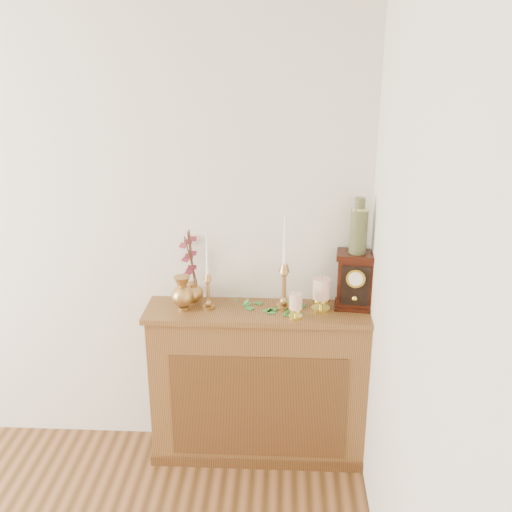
# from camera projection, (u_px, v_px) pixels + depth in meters

# --- Properties ---
(console_shelf) EXTENTS (1.24, 0.34, 0.93)m
(console_shelf) POSITION_uv_depth(u_px,v_px,m) (259.00, 388.00, 3.42)
(console_shelf) COLOR brown
(console_shelf) RESTS_ON ground
(candlestick_left) EXTENTS (0.07, 0.07, 0.41)m
(candlestick_left) POSITION_uv_depth(u_px,v_px,m) (208.00, 286.00, 3.21)
(candlestick_left) COLOR tan
(candlestick_left) RESTS_ON console_shelf
(candlestick_center) EXTENTS (0.09, 0.09, 0.53)m
(candlestick_center) POSITION_uv_depth(u_px,v_px,m) (284.00, 279.00, 3.21)
(candlestick_center) COLOR tan
(candlestick_center) RESTS_ON console_shelf
(bud_vase) EXTENTS (0.12, 0.12, 0.19)m
(bud_vase) POSITION_uv_depth(u_px,v_px,m) (183.00, 294.00, 3.21)
(bud_vase) COLOR tan
(bud_vase) RESTS_ON console_shelf
(ginger_jar) EXTENTS (0.18, 0.19, 0.44)m
(ginger_jar) POSITION_uv_depth(u_px,v_px,m) (191.00, 267.00, 3.30)
(ginger_jar) COLOR tan
(ginger_jar) RESTS_ON console_shelf
(pillar_candle_left) EXTENTS (0.10, 0.10, 0.20)m
(pillar_candle_left) POSITION_uv_depth(u_px,v_px,m) (321.00, 293.00, 3.20)
(pillar_candle_left) COLOR #E2CF4F
(pillar_candle_left) RESTS_ON console_shelf
(pillar_candle_right) EXTENTS (0.08, 0.08, 0.15)m
(pillar_candle_right) POSITION_uv_depth(u_px,v_px,m) (296.00, 304.00, 3.13)
(pillar_candle_right) COLOR #E2CF4F
(pillar_candle_right) RESTS_ON console_shelf
(ivy_garland) EXTENTS (0.44, 0.17, 0.07)m
(ivy_garland) POSITION_uv_depth(u_px,v_px,m) (263.00, 309.00, 3.23)
(ivy_garland) COLOR #2F752C
(ivy_garland) RESTS_ON console_shelf
(mantel_clock) EXTENTS (0.23, 0.17, 0.32)m
(mantel_clock) POSITION_uv_depth(u_px,v_px,m) (355.00, 281.00, 3.22)
(mantel_clock) COLOR black
(mantel_clock) RESTS_ON console_shelf
(ceramic_vase) EXTENTS (0.09, 0.09, 0.30)m
(ceramic_vase) POSITION_uv_depth(u_px,v_px,m) (359.00, 228.00, 3.12)
(ceramic_vase) COLOR #183026
(ceramic_vase) RESTS_ON mantel_clock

